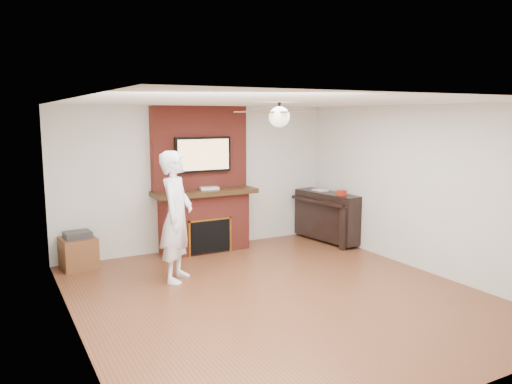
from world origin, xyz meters
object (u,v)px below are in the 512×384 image
fireplace (203,194)px  side_table (78,251)px  piano (328,215)px  person (176,217)px

fireplace → side_table: 2.23m
fireplace → piano: size_ratio=1.71×
fireplace → side_table: (-2.10, -0.07, -0.73)m
person → piano: person is taller
side_table → person: bearing=-53.5°
piano → fireplace: bearing=158.6°
person → piano: bearing=-39.4°
side_table → piano: piano is taller
fireplace → piano: (2.27, -0.55, -0.50)m
fireplace → person: size_ratio=1.35×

